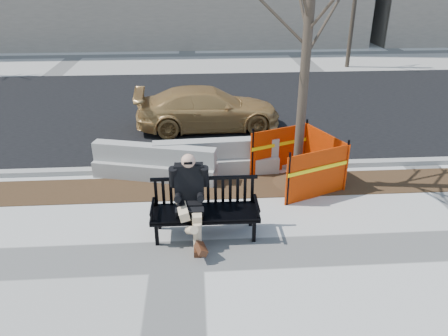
{
  "coord_description": "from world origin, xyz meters",
  "views": [
    {
      "loc": [
        0.41,
        -6.38,
        4.79
      ],
      "look_at": [
        0.92,
        1.26,
        1.13
      ],
      "focal_mm": 34.73,
      "sensor_mm": 36.0,
      "label": 1
    }
  ],
  "objects_px": {
    "tree_fence": "(296,183)",
    "jersey_barrier_left": "(156,177)",
    "sedan": "(208,128)",
    "jersey_barrier_right": "(216,172)",
    "seated_man": "(191,233)",
    "bench": "(206,234)"
  },
  "relations": [
    {
      "from": "seated_man",
      "to": "bench",
      "type": "bearing_deg",
      "value": -11.3
    },
    {
      "from": "sedan",
      "to": "jersey_barrier_right",
      "type": "height_order",
      "value": "sedan"
    },
    {
      "from": "tree_fence",
      "to": "sedan",
      "type": "bearing_deg",
      "value": 116.54
    },
    {
      "from": "tree_fence",
      "to": "jersey_barrier_right",
      "type": "bearing_deg",
      "value": 159.47
    },
    {
      "from": "tree_fence",
      "to": "jersey_barrier_left",
      "type": "relative_size",
      "value": 2.06
    },
    {
      "from": "sedan",
      "to": "jersey_barrier_right",
      "type": "relative_size",
      "value": 1.45
    },
    {
      "from": "jersey_barrier_left",
      "to": "bench",
      "type": "bearing_deg",
      "value": -51.11
    },
    {
      "from": "seated_man",
      "to": "sedan",
      "type": "relative_size",
      "value": 0.37
    },
    {
      "from": "sedan",
      "to": "tree_fence",
      "type": "bearing_deg",
      "value": -157.43
    },
    {
      "from": "tree_fence",
      "to": "bench",
      "type": "bearing_deg",
      "value": -137.55
    },
    {
      "from": "sedan",
      "to": "jersey_barrier_right",
      "type": "bearing_deg",
      "value": 177.54
    },
    {
      "from": "jersey_barrier_right",
      "to": "sedan",
      "type": "bearing_deg",
      "value": 88.3
    },
    {
      "from": "jersey_barrier_left",
      "to": "jersey_barrier_right",
      "type": "relative_size",
      "value": 0.98
    },
    {
      "from": "jersey_barrier_right",
      "to": "tree_fence",
      "type": "bearing_deg",
      "value": -23.75
    },
    {
      "from": "jersey_barrier_left",
      "to": "jersey_barrier_right",
      "type": "distance_m",
      "value": 1.51
    },
    {
      "from": "seated_man",
      "to": "tree_fence",
      "type": "relative_size",
      "value": 0.27
    },
    {
      "from": "seated_man",
      "to": "jersey_barrier_left",
      "type": "bearing_deg",
      "value": 109.52
    },
    {
      "from": "bench",
      "to": "jersey_barrier_right",
      "type": "relative_size",
      "value": 0.68
    },
    {
      "from": "jersey_barrier_right",
      "to": "seated_man",
      "type": "bearing_deg",
      "value": -106.6
    },
    {
      "from": "tree_fence",
      "to": "jersey_barrier_left",
      "type": "xyz_separation_m",
      "value": [
        -3.37,
        0.51,
        0.0
      ]
    },
    {
      "from": "sedan",
      "to": "jersey_barrier_left",
      "type": "xyz_separation_m",
      "value": [
        -1.42,
        -3.4,
        0.0
      ]
    },
    {
      "from": "jersey_barrier_right",
      "to": "jersey_barrier_left",
      "type": "bearing_deg",
      "value": -176.08
    }
  ]
}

